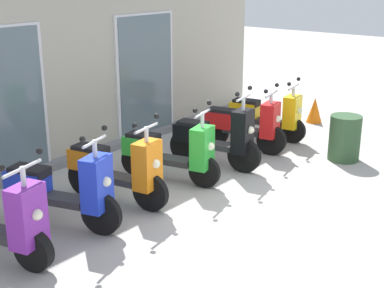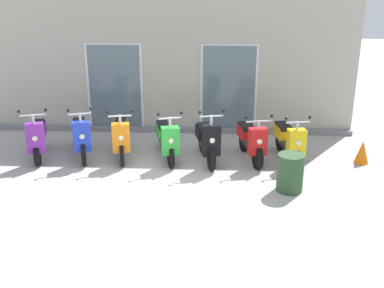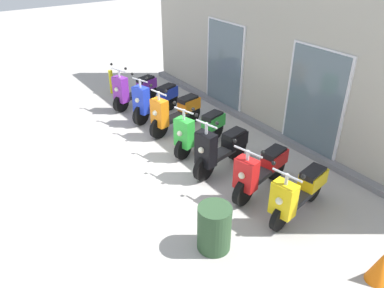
{
  "view_description": "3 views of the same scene",
  "coord_description": "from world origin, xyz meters",
  "px_view_note": "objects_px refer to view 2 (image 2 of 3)",
  "views": [
    {
      "loc": [
        -5.59,
        -3.68,
        3.04
      ],
      "look_at": [
        -0.49,
        0.54,
        0.9
      ],
      "focal_mm": 50.67,
      "sensor_mm": 36.0,
      "label": 1
    },
    {
      "loc": [
        1.13,
        -8.85,
        4.23
      ],
      "look_at": [
        0.65,
        0.79,
        0.57
      ],
      "focal_mm": 45.29,
      "sensor_mm": 36.0,
      "label": 2
    },
    {
      "loc": [
        5.93,
        -2.88,
        4.25
      ],
      "look_at": [
        0.56,
        0.83,
        0.53
      ],
      "focal_mm": 35.22,
      "sensor_mm": 36.0,
      "label": 3
    }
  ],
  "objects_px": {
    "scooter_yellow": "(289,140)",
    "traffic_cone": "(362,152)",
    "scooter_purple": "(38,137)",
    "scooter_black": "(207,140)",
    "trash_bin": "(290,173)",
    "scooter_red": "(251,140)",
    "scooter_blue": "(81,136)",
    "scooter_green": "(167,138)",
    "scooter_orange": "(121,136)"
  },
  "relations": [
    {
      "from": "scooter_green",
      "to": "scooter_red",
      "type": "bearing_deg",
      "value": 0.18
    },
    {
      "from": "scooter_purple",
      "to": "scooter_yellow",
      "type": "relative_size",
      "value": 0.99
    },
    {
      "from": "scooter_blue",
      "to": "trash_bin",
      "type": "relative_size",
      "value": 2.11
    },
    {
      "from": "scooter_black",
      "to": "traffic_cone",
      "type": "distance_m",
      "value": 3.45
    },
    {
      "from": "scooter_yellow",
      "to": "scooter_green",
      "type": "bearing_deg",
      "value": -178.8
    },
    {
      "from": "scooter_red",
      "to": "traffic_cone",
      "type": "relative_size",
      "value": 3.02
    },
    {
      "from": "scooter_blue",
      "to": "scooter_red",
      "type": "xyz_separation_m",
      "value": [
        3.87,
        -0.0,
        -0.04
      ]
    },
    {
      "from": "scooter_green",
      "to": "scooter_black",
      "type": "xyz_separation_m",
      "value": [
        0.92,
        -0.15,
        0.02
      ]
    },
    {
      "from": "scooter_green",
      "to": "scooter_red",
      "type": "height_order",
      "value": "scooter_green"
    },
    {
      "from": "scooter_purple",
      "to": "scooter_blue",
      "type": "relative_size",
      "value": 0.94
    },
    {
      "from": "scooter_black",
      "to": "scooter_red",
      "type": "height_order",
      "value": "scooter_black"
    },
    {
      "from": "scooter_purple",
      "to": "scooter_blue",
      "type": "xyz_separation_m",
      "value": [
        0.97,
        0.1,
        0.03
      ]
    },
    {
      "from": "scooter_black",
      "to": "scooter_red",
      "type": "relative_size",
      "value": 1.0
    },
    {
      "from": "scooter_black",
      "to": "trash_bin",
      "type": "bearing_deg",
      "value": -40.77
    },
    {
      "from": "scooter_purple",
      "to": "trash_bin",
      "type": "height_order",
      "value": "scooter_purple"
    },
    {
      "from": "scooter_black",
      "to": "scooter_red",
      "type": "bearing_deg",
      "value": 8.81
    },
    {
      "from": "trash_bin",
      "to": "traffic_cone",
      "type": "bearing_deg",
      "value": 39.32
    },
    {
      "from": "scooter_orange",
      "to": "scooter_purple",
      "type": "bearing_deg",
      "value": -176.47
    },
    {
      "from": "scooter_yellow",
      "to": "trash_bin",
      "type": "height_order",
      "value": "scooter_yellow"
    },
    {
      "from": "scooter_blue",
      "to": "trash_bin",
      "type": "xyz_separation_m",
      "value": [
        4.53,
        -1.57,
        -0.12
      ]
    },
    {
      "from": "scooter_blue",
      "to": "scooter_black",
      "type": "distance_m",
      "value": 2.89
    },
    {
      "from": "scooter_green",
      "to": "scooter_yellow",
      "type": "relative_size",
      "value": 1.04
    },
    {
      "from": "scooter_red",
      "to": "scooter_blue",
      "type": "bearing_deg",
      "value": 179.96
    },
    {
      "from": "traffic_cone",
      "to": "trash_bin",
      "type": "distance_m",
      "value": 2.33
    },
    {
      "from": "scooter_blue",
      "to": "scooter_green",
      "type": "height_order",
      "value": "scooter_blue"
    },
    {
      "from": "scooter_blue",
      "to": "trash_bin",
      "type": "bearing_deg",
      "value": -19.16
    },
    {
      "from": "scooter_green",
      "to": "scooter_purple",
      "type": "bearing_deg",
      "value": -178.24
    },
    {
      "from": "scooter_green",
      "to": "traffic_cone",
      "type": "xyz_separation_m",
      "value": [
        4.37,
        -0.09,
        -0.21
      ]
    },
    {
      "from": "scooter_green",
      "to": "traffic_cone",
      "type": "height_order",
      "value": "scooter_green"
    },
    {
      "from": "scooter_yellow",
      "to": "traffic_cone",
      "type": "height_order",
      "value": "scooter_yellow"
    },
    {
      "from": "scooter_red",
      "to": "scooter_yellow",
      "type": "relative_size",
      "value": 1.03
    },
    {
      "from": "scooter_purple",
      "to": "scooter_blue",
      "type": "distance_m",
      "value": 0.98
    },
    {
      "from": "trash_bin",
      "to": "scooter_purple",
      "type": "bearing_deg",
      "value": 164.99
    },
    {
      "from": "scooter_purple",
      "to": "scooter_green",
      "type": "xyz_separation_m",
      "value": [
        2.93,
        0.09,
        -0.0
      ]
    },
    {
      "from": "scooter_blue",
      "to": "scooter_orange",
      "type": "distance_m",
      "value": 0.92
    },
    {
      "from": "scooter_blue",
      "to": "scooter_red",
      "type": "relative_size",
      "value": 1.02
    },
    {
      "from": "scooter_blue",
      "to": "scooter_yellow",
      "type": "xyz_separation_m",
      "value": [
        4.71,
        0.05,
        -0.04
      ]
    },
    {
      "from": "scooter_purple",
      "to": "scooter_yellow",
      "type": "xyz_separation_m",
      "value": [
        5.68,
        0.15,
        -0.01
      ]
    },
    {
      "from": "scooter_purple",
      "to": "traffic_cone",
      "type": "bearing_deg",
      "value": 0.01
    },
    {
      "from": "scooter_red",
      "to": "scooter_yellow",
      "type": "bearing_deg",
      "value": 3.5
    },
    {
      "from": "scooter_orange",
      "to": "scooter_red",
      "type": "xyz_separation_m",
      "value": [
        2.95,
        -0.02,
        -0.04
      ]
    },
    {
      "from": "scooter_red",
      "to": "trash_bin",
      "type": "relative_size",
      "value": 2.07
    },
    {
      "from": "scooter_black",
      "to": "scooter_green",
      "type": "bearing_deg",
      "value": 170.96
    },
    {
      "from": "scooter_purple",
      "to": "trash_bin",
      "type": "bearing_deg",
      "value": -15.01
    },
    {
      "from": "scooter_blue",
      "to": "scooter_purple",
      "type": "bearing_deg",
      "value": -174.19
    },
    {
      "from": "scooter_yellow",
      "to": "traffic_cone",
      "type": "xyz_separation_m",
      "value": [
        1.62,
        -0.15,
        -0.21
      ]
    },
    {
      "from": "scooter_purple",
      "to": "scooter_orange",
      "type": "height_order",
      "value": "scooter_purple"
    },
    {
      "from": "scooter_orange",
      "to": "traffic_cone",
      "type": "distance_m",
      "value": 5.41
    },
    {
      "from": "scooter_orange",
      "to": "trash_bin",
      "type": "bearing_deg",
      "value": -23.8
    },
    {
      "from": "scooter_blue",
      "to": "traffic_cone",
      "type": "xyz_separation_m",
      "value": [
        6.33,
        -0.1,
        -0.24
      ]
    }
  ]
}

